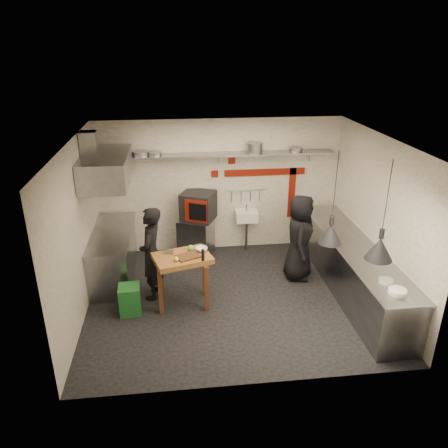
{
  "coord_description": "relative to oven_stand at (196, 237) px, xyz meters",
  "views": [
    {
      "loc": [
        -0.92,
        -6.54,
        4.23
      ],
      "look_at": [
        -0.12,
        0.3,
        1.31
      ],
      "focal_mm": 35.0,
      "sensor_mm": 36.0,
      "label": 1
    }
  ],
  "objects": [
    {
      "name": "wall_left",
      "position": [
        -1.97,
        -1.8,
        1.0
      ],
      "size": [
        0.04,
        4.2,
        2.8
      ],
      "primitive_type": "cube",
      "color": "white",
      "rests_on": "floor"
    },
    {
      "name": "pepper_mill",
      "position": [
        0.01,
        -2.06,
        0.62
      ],
      "size": [
        0.07,
        0.07,
        0.2
      ],
      "primitive_type": "cylinder",
      "rotation": [
        0.0,
        0.0,
        0.38
      ],
      "color": "black",
      "rests_on": "prep_table"
    },
    {
      "name": "heat_lamp_far",
      "position": [
        2.45,
        -3.08,
        1.66
      ],
      "size": [
        0.44,
        0.44,
        1.47
      ],
      "primitive_type": null,
      "rotation": [
        0.0,
        0.0,
        -0.12
      ],
      "color": "black",
      "rests_on": "ceiling"
    },
    {
      "name": "chef_left",
      "position": [
        -0.85,
        -1.55,
        0.44
      ],
      "size": [
        0.52,
        0.68,
        1.67
      ],
      "primitive_type": "imported",
      "rotation": [
        0.0,
        0.0,
        -1.79
      ],
      "color": "black",
      "rests_on": "floor"
    },
    {
      "name": "red_tile_a",
      "position": [
        0.78,
        0.28,
        1.55
      ],
      "size": [
        0.14,
        0.02,
        0.14
      ],
      "primitive_type": "cube",
      "color": "maroon",
      "rests_on": "wall_back"
    },
    {
      "name": "oven_glass",
      "position": [
        0.03,
        -0.33,
        0.69
      ],
      "size": [
        0.34,
        0.16,
        0.34
      ],
      "primitive_type": "cube",
      "rotation": [
        0.0,
        0.0,
        -0.42
      ],
      "color": "black",
      "rests_on": "oven_door"
    },
    {
      "name": "sink_drain",
      "position": [
        1.08,
        0.08,
        -0.06
      ],
      "size": [
        0.06,
        0.06,
        0.66
      ],
      "primitive_type": "cylinder",
      "color": "slate",
      "rests_on": "floor"
    },
    {
      "name": "extractor_hood",
      "position": [
        -1.57,
        -0.75,
        1.75
      ],
      "size": [
        0.78,
        1.6,
        0.5
      ],
      "primitive_type": "cube",
      "color": "slate",
      "rests_on": "ceiling"
    },
    {
      "name": "utensil_rail",
      "position": [
        1.08,
        0.26,
        0.92
      ],
      "size": [
        0.9,
        0.02,
        0.02
      ],
      "primitive_type": "cylinder",
      "rotation": [
        0.0,
        1.57,
        0.0
      ],
      "color": "slate",
      "rests_on": "wall_back"
    },
    {
      "name": "lemon_a",
      "position": [
        -0.43,
        -2.02,
        0.56
      ],
      "size": [
        0.09,
        0.09,
        0.07
      ],
      "primitive_type": "sphere",
      "rotation": [
        0.0,
        0.0,
        0.33
      ],
      "color": "yellow",
      "rests_on": "prep_table"
    },
    {
      "name": "veg_ball",
      "position": [
        -0.17,
        -1.69,
        0.57
      ],
      "size": [
        0.13,
        0.13,
        0.11
      ],
      "primitive_type": "sphere",
      "rotation": [
        0.0,
        0.0,
        -0.27
      ],
      "color": "#5C9C38",
      "rests_on": "prep_table"
    },
    {
      "name": "lemon_b",
      "position": [
        -0.42,
        -2.04,
        0.56
      ],
      "size": [
        0.07,
        0.07,
        0.07
      ],
      "primitive_type": "sphere",
      "rotation": [
        0.0,
        0.0,
        -0.06
      ],
      "color": "yellow",
      "rests_on": "prep_table"
    },
    {
      "name": "chef_right",
      "position": [
        1.87,
        -1.19,
        0.43
      ],
      "size": [
        0.73,
        0.92,
        1.66
      ],
      "primitive_type": "imported",
      "rotation": [
        0.0,
        0.0,
        1.3
      ],
      "color": "black",
      "rests_on": "floor"
    },
    {
      "name": "small_bowl_right",
      "position": [
        2.63,
        -3.08,
        0.56
      ],
      "size": [
        0.26,
        0.26,
        0.05
      ],
      "primitive_type": "cylinder",
      "rotation": [
        0.0,
        0.0,
        0.27
      ],
      "color": "white",
      "rests_on": "counter_right_top"
    },
    {
      "name": "red_band_vert",
      "position": [
        2.08,
        0.28,
        0.8
      ],
      "size": [
        0.14,
        0.02,
        1.1
      ],
      "primitive_type": "cube",
      "color": "maroon",
      "rests_on": "wall_back"
    },
    {
      "name": "green_bin",
      "position": [
        -1.22,
        -2.03,
        -0.15
      ],
      "size": [
        0.37,
        0.37,
        0.5
      ],
      "primitive_type": "cube",
      "rotation": [
        0.0,
        0.0,
        0.06
      ],
      "color": "#195B23",
      "rests_on": "floor"
    },
    {
      "name": "back_shelf",
      "position": [
        0.53,
        0.12,
        1.72
      ],
      "size": [
        4.6,
        0.34,
        0.04
      ],
      "primitive_type": "cube",
      "color": "slate",
      "rests_on": "wall_back"
    },
    {
      "name": "ceiling",
      "position": [
        0.53,
        -1.8,
        2.4
      ],
      "size": [
        5.0,
        5.0,
        0.0
      ],
      "primitive_type": "plane",
      "color": "beige",
      "rests_on": "floor"
    },
    {
      "name": "wall_right",
      "position": [
        3.03,
        -1.8,
        1.0
      ],
      "size": [
        0.04,
        4.2,
        2.8
      ],
      "primitive_type": "cube",
      "color": "white",
      "rests_on": "floor"
    },
    {
      "name": "hood_duct",
      "position": [
        -1.82,
        -0.75,
        2.15
      ],
      "size": [
        0.28,
        0.28,
        0.5
      ],
      "primitive_type": "cube",
      "color": "slate",
      "rests_on": "ceiling"
    },
    {
      "name": "counter_right_top",
      "position": [
        2.68,
        -1.8,
        0.52
      ],
      "size": [
        0.76,
        3.9,
        0.03
      ],
      "primitive_type": "cube",
      "color": "slate",
      "rests_on": "counter_right"
    },
    {
      "name": "floor",
      "position": [
        0.53,
        -1.8,
        -0.4
      ],
      "size": [
        5.0,
        5.0,
        0.0
      ],
      "primitive_type": "plane",
      "color": "black",
      "rests_on": "ground"
    },
    {
      "name": "shelf_bracket_left",
      "position": [
        -1.37,
        0.27,
        1.62
      ],
      "size": [
        0.04,
        0.06,
        0.24
      ],
      "primitive_type": "cube",
      "color": "slate",
      "rests_on": "wall_back"
    },
    {
      "name": "stock_pot",
      "position": [
        1.22,
        0.12,
        1.84
      ],
      "size": [
        0.42,
        0.42,
        0.2
      ],
      "primitive_type": "cylinder",
      "rotation": [
        0.0,
        0.0,
        0.43
      ],
      "color": "slate",
      "rests_on": "back_shelf"
    },
    {
      "name": "counter_left_top",
      "position": [
        -1.62,
        -0.75,
        0.52
      ],
      "size": [
        0.76,
        2.0,
        0.03
      ],
      "primitive_type": "cube",
      "color": "slate",
      "rests_on": "counter_left"
    },
    {
      "name": "wall_front",
      "position": [
        0.53,
        -3.9,
        1.0
      ],
      "size": [
        5.0,
        0.04,
        2.8
      ],
      "primitive_type": "cube",
      "color": "white",
      "rests_on": "floor"
    },
    {
      "name": "prep_table",
      "position": [
        -0.33,
        -1.86,
        0.06
      ],
      "size": [
        1.06,
        0.87,
        0.92
      ],
      "primitive_type": null,
      "rotation": [
        0.0,
        0.0,
        0.28
      ],
      "color": "#92602E",
      "rests_on": "floor"
    },
    {
      "name": "shelf_bracket_right",
      "position": [
        2.43,
        0.27,
        1.62
      ],
      "size": [
        0.04,
        0.06,
        0.24
      ],
      "primitive_type": "cube",
      "color": "slate",
      "rests_on": "wall_back"
    },
    {
      "name": "cutting_board",
      "position": [
        -0.23,
        -1.91,
        0.53
      ],
      "size": [
        0.45,
        0.4,
        0.02
      ],
      "primitive_type": "cube",
      "rotation": [
        0.0,
        0.0,
        0.42
      ],
      "color": "#522E1A",
      "rests_on": "prep_table"
    },
    {
      "name": "bowl",
      "position": [
        0.01,
        -1.71,
        0.55
      ],
      "size": [
        0.22,
        0.22,
        0.06
      ],
      "primitive_type": "imported",
      "rotation": [
        0.0,
        0.0,
        0.04
      ],
      "color": "white",
      "rests_on": "prep_table"
    },
    {
      "name": "counter_left",
      "position": [
        -1.62,
        -0.75,
        0.05
      ],
      "size": [
        0.7,
        1.9,
        0.9
      ],
      "primitive_type": "cube",
      "color": "slate",
      "rests_on": "floor"
    },
    {
      "name": "steel_tray",
      "position": [
        -0.55,
        -1.72,
        0.54
      ],
      "size": [
        0.19,
        0.14,
        0.03
      ],
      "primitive_type": "cube",
      "rotation": [
        0.0,
        0.0,
        -0.13
      ],
      "color": "slate",
      "rests_on": "prep_table"
    },
    {
      "name": "pan_far_left",
      "position": [
        -1.03,
        0.12,
        1.79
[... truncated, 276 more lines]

